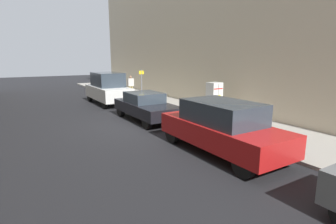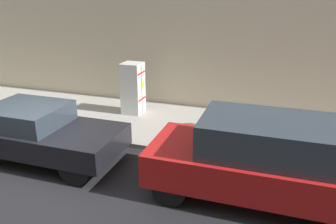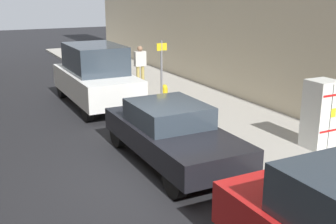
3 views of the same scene
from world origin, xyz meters
name	(u,v)px [view 2 (image 2 of 3)]	position (x,y,z in m)	size (l,w,h in m)	color
ground_plane	(40,178)	(0.00, 0.00, 0.00)	(80.00, 80.00, 0.00)	black
sidewalk_slab	(117,118)	(-3.94, 0.00, 0.06)	(3.66, 44.00, 0.12)	#9E998E
discarded_refrigerator	(133,88)	(-4.44, 0.39, 0.99)	(0.68, 0.66, 1.73)	silver
manhole_cover	(189,127)	(-3.72, 2.56, 0.13)	(0.70, 0.70, 0.02)	#47443F
parked_sedan_dark	(35,131)	(-0.82, -0.69, 0.74)	(1.80, 4.41, 1.41)	black
parked_suv_red	(266,159)	(-0.82, 4.91, 0.90)	(1.90, 4.71, 1.75)	red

